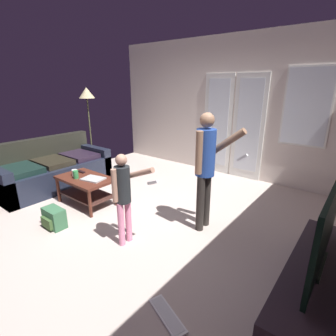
{
  "coord_description": "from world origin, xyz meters",
  "views": [
    {
      "loc": [
        2.42,
        -2.36,
        1.85
      ],
      "look_at": [
        0.67,
        -0.15,
        0.92
      ],
      "focal_mm": 27.56,
      "sensor_mm": 36.0,
      "label": 1
    }
  ],
  "objects_px": {
    "loose_keyboard": "(167,315)",
    "cup_by_laptop": "(76,174)",
    "person_child": "(124,192)",
    "cup_near_edge": "(75,173)",
    "flat_screen_tv": "(326,228)",
    "leather_couch": "(52,171)",
    "coffee_table": "(86,185)",
    "person_adult": "(206,162)",
    "laptop_closed": "(93,179)",
    "tv_remote_black": "(81,172)",
    "floor_lamp": "(87,99)",
    "backpack": "(54,218)",
    "tv_stand": "(314,286)"
  },
  "relations": [
    {
      "from": "person_child",
      "to": "loose_keyboard",
      "type": "height_order",
      "value": "person_child"
    },
    {
      "from": "person_adult",
      "to": "backpack",
      "type": "distance_m",
      "value": 2.16
    },
    {
      "from": "person_child",
      "to": "loose_keyboard",
      "type": "xyz_separation_m",
      "value": [
        1.04,
        -0.52,
        -0.66
      ]
    },
    {
      "from": "tv_stand",
      "to": "backpack",
      "type": "xyz_separation_m",
      "value": [
        -2.99,
        -0.72,
        -0.06
      ]
    },
    {
      "from": "tv_stand",
      "to": "cup_near_edge",
      "type": "xyz_separation_m",
      "value": [
        -3.46,
        -0.06,
        0.31
      ]
    },
    {
      "from": "loose_keyboard",
      "to": "floor_lamp",
      "type": "bearing_deg",
      "value": 151.35
    },
    {
      "from": "coffee_table",
      "to": "person_adult",
      "type": "bearing_deg",
      "value": 15.87
    },
    {
      "from": "leather_couch",
      "to": "floor_lamp",
      "type": "height_order",
      "value": "floor_lamp"
    },
    {
      "from": "flat_screen_tv",
      "to": "backpack",
      "type": "bearing_deg",
      "value": -166.37
    },
    {
      "from": "tv_stand",
      "to": "tv_remote_black",
      "type": "xyz_separation_m",
      "value": [
        -3.52,
        0.1,
        0.27
      ]
    },
    {
      "from": "person_child",
      "to": "floor_lamp",
      "type": "xyz_separation_m",
      "value": [
        -2.79,
        1.57,
        0.86
      ]
    },
    {
      "from": "cup_by_laptop",
      "to": "floor_lamp",
      "type": "bearing_deg",
      "value": 136.88
    },
    {
      "from": "flat_screen_tv",
      "to": "cup_by_laptop",
      "type": "relative_size",
      "value": 9.83
    },
    {
      "from": "loose_keyboard",
      "to": "laptop_closed",
      "type": "bearing_deg",
      "value": 157.37
    },
    {
      "from": "floor_lamp",
      "to": "tv_remote_black",
      "type": "height_order",
      "value": "floor_lamp"
    },
    {
      "from": "tv_stand",
      "to": "cup_by_laptop",
      "type": "distance_m",
      "value": 3.35
    },
    {
      "from": "floor_lamp",
      "to": "loose_keyboard",
      "type": "xyz_separation_m",
      "value": [
        3.83,
        -2.09,
        -1.52
      ]
    },
    {
      "from": "loose_keyboard",
      "to": "cup_near_edge",
      "type": "height_order",
      "value": "cup_near_edge"
    },
    {
      "from": "laptop_closed",
      "to": "flat_screen_tv",
      "type": "bearing_deg",
      "value": -12.28
    },
    {
      "from": "person_child",
      "to": "cup_near_edge",
      "type": "distance_m",
      "value": 1.54
    },
    {
      "from": "leather_couch",
      "to": "flat_screen_tv",
      "type": "distance_m",
      "value": 4.44
    },
    {
      "from": "leather_couch",
      "to": "backpack",
      "type": "height_order",
      "value": "leather_couch"
    },
    {
      "from": "person_child",
      "to": "tv_remote_black",
      "type": "xyz_separation_m",
      "value": [
        -1.57,
        0.47,
        -0.22
      ]
    },
    {
      "from": "tv_stand",
      "to": "person_adult",
      "type": "relative_size",
      "value": 1.12
    },
    {
      "from": "leather_couch",
      "to": "cup_near_edge",
      "type": "height_order",
      "value": "leather_couch"
    },
    {
      "from": "tv_stand",
      "to": "person_child",
      "type": "relative_size",
      "value": 1.54
    },
    {
      "from": "loose_keyboard",
      "to": "cup_by_laptop",
      "type": "height_order",
      "value": "cup_by_laptop"
    },
    {
      "from": "leather_couch",
      "to": "person_adult",
      "type": "xyz_separation_m",
      "value": [
        3.01,
        0.46,
        0.62
      ]
    },
    {
      "from": "flat_screen_tv",
      "to": "backpack",
      "type": "distance_m",
      "value": 3.14
    },
    {
      "from": "tv_remote_black",
      "to": "floor_lamp",
      "type": "bearing_deg",
      "value": 137.99
    },
    {
      "from": "leather_couch",
      "to": "floor_lamp",
      "type": "bearing_deg",
      "value": 106.11
    },
    {
      "from": "person_adult",
      "to": "cup_by_laptop",
      "type": "distance_m",
      "value": 2.07
    },
    {
      "from": "coffee_table",
      "to": "laptop_closed",
      "type": "bearing_deg",
      "value": 7.56
    },
    {
      "from": "laptop_closed",
      "to": "tv_remote_black",
      "type": "xyz_separation_m",
      "value": [
        -0.44,
        0.08,
        0.0
      ]
    },
    {
      "from": "flat_screen_tv",
      "to": "laptop_closed",
      "type": "relative_size",
      "value": 3.78
    },
    {
      "from": "leather_couch",
      "to": "coffee_table",
      "type": "xyz_separation_m",
      "value": [
        1.16,
        -0.06,
        0.02
      ]
    },
    {
      "from": "person_adult",
      "to": "coffee_table",
      "type": "bearing_deg",
      "value": -164.13
    },
    {
      "from": "person_child",
      "to": "backpack",
      "type": "relative_size",
      "value": 3.44
    },
    {
      "from": "tv_stand",
      "to": "cup_by_laptop",
      "type": "xyz_separation_m",
      "value": [
        -3.34,
        -0.12,
        0.32
      ]
    },
    {
      "from": "backpack",
      "to": "cup_by_laptop",
      "type": "distance_m",
      "value": 0.79
    },
    {
      "from": "leather_couch",
      "to": "person_child",
      "type": "bearing_deg",
      "value": -9.81
    },
    {
      "from": "cup_near_edge",
      "to": "backpack",
      "type": "bearing_deg",
      "value": -54.83
    },
    {
      "from": "coffee_table",
      "to": "tv_remote_black",
      "type": "relative_size",
      "value": 5.4
    },
    {
      "from": "flat_screen_tv",
      "to": "person_child",
      "type": "relative_size",
      "value": 1.1
    },
    {
      "from": "tv_stand",
      "to": "person_child",
      "type": "xyz_separation_m",
      "value": [
        -1.96,
        -0.37,
        0.48
      ]
    },
    {
      "from": "tv_stand",
      "to": "cup_by_laptop",
      "type": "bearing_deg",
      "value": -178.0
    },
    {
      "from": "leather_couch",
      "to": "coffee_table",
      "type": "bearing_deg",
      "value": -3.11
    },
    {
      "from": "backpack",
      "to": "laptop_closed",
      "type": "bearing_deg",
      "value": 97.21
    },
    {
      "from": "laptop_closed",
      "to": "cup_near_edge",
      "type": "height_order",
      "value": "cup_near_edge"
    },
    {
      "from": "tv_stand",
      "to": "floor_lamp",
      "type": "distance_m",
      "value": 5.08
    }
  ]
}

